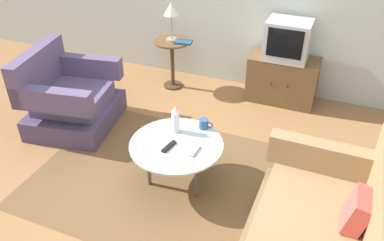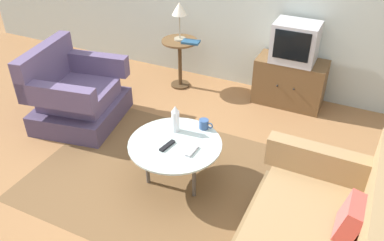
{
  "view_description": "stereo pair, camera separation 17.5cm",
  "coord_description": "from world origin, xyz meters",
  "px_view_note": "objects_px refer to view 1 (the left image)",
  "views": [
    {
      "loc": [
        1.21,
        -2.5,
        2.54
      ],
      "look_at": [
        0.06,
        0.3,
        0.55
      ],
      "focal_mm": 36.91,
      "sensor_mm": 36.0,
      "label": 1
    },
    {
      "loc": [
        1.37,
        -2.42,
        2.54
      ],
      "look_at": [
        0.06,
        0.3,
        0.55
      ],
      "focal_mm": 36.91,
      "sensor_mm": 36.0,
      "label": 2
    }
  ],
  "objects_px": {
    "coffee_table": "(176,147)",
    "tv_remote_dark": "(169,146)",
    "book": "(183,42)",
    "table_lamp": "(171,11)",
    "tv_stand": "(282,80)",
    "vase": "(176,119)",
    "armchair": "(69,100)",
    "television": "(288,40)",
    "tv_remote_silver": "(194,151)",
    "side_table": "(172,54)",
    "mug": "(204,124)"
  },
  "relations": [
    {
      "from": "tv_stand",
      "to": "vase",
      "type": "height_order",
      "value": "vase"
    },
    {
      "from": "tv_remote_dark",
      "to": "book",
      "type": "relative_size",
      "value": 0.78
    },
    {
      "from": "side_table",
      "to": "tv_stand",
      "type": "xyz_separation_m",
      "value": [
        1.41,
        0.18,
        -0.17
      ]
    },
    {
      "from": "tv_remote_dark",
      "to": "book",
      "type": "height_order",
      "value": "book"
    },
    {
      "from": "table_lamp",
      "to": "tv_remote_silver",
      "type": "height_order",
      "value": "table_lamp"
    },
    {
      "from": "side_table",
      "to": "book",
      "type": "relative_size",
      "value": 2.75
    },
    {
      "from": "mug",
      "to": "television",
      "type": "bearing_deg",
      "value": 74.11
    },
    {
      "from": "armchair",
      "to": "television",
      "type": "xyz_separation_m",
      "value": [
        2.11,
        1.41,
        0.5
      ]
    },
    {
      "from": "coffee_table",
      "to": "vase",
      "type": "distance_m",
      "value": 0.25
    },
    {
      "from": "tv_stand",
      "to": "table_lamp",
      "type": "bearing_deg",
      "value": -173.56
    },
    {
      "from": "tv_stand",
      "to": "tv_remote_silver",
      "type": "bearing_deg",
      "value": -101.35
    },
    {
      "from": "coffee_table",
      "to": "table_lamp",
      "type": "height_order",
      "value": "table_lamp"
    },
    {
      "from": "armchair",
      "to": "vase",
      "type": "bearing_deg",
      "value": 68.38
    },
    {
      "from": "tv_remote_dark",
      "to": "book",
      "type": "xyz_separation_m",
      "value": [
        -0.63,
        1.77,
        0.21
      ]
    },
    {
      "from": "table_lamp",
      "to": "vase",
      "type": "xyz_separation_m",
      "value": [
        0.75,
        -1.56,
        -0.44
      ]
    },
    {
      "from": "coffee_table",
      "to": "tv_remote_dark",
      "type": "relative_size",
      "value": 4.56
    },
    {
      "from": "armchair",
      "to": "mug",
      "type": "height_order",
      "value": "armchair"
    },
    {
      "from": "tv_remote_dark",
      "to": "tv_remote_silver",
      "type": "height_order",
      "value": "same"
    },
    {
      "from": "coffee_table",
      "to": "mug",
      "type": "distance_m",
      "value": 0.36
    },
    {
      "from": "side_table",
      "to": "tv_remote_dark",
      "type": "relative_size",
      "value": 3.52
    },
    {
      "from": "tv_stand",
      "to": "vase",
      "type": "xyz_separation_m",
      "value": [
        -0.66,
        -1.72,
        0.29
      ]
    },
    {
      "from": "tv_remote_silver",
      "to": "armchair",
      "type": "bearing_deg",
      "value": -104.04
    },
    {
      "from": "vase",
      "to": "book",
      "type": "distance_m",
      "value": 1.63
    },
    {
      "from": "tv_stand",
      "to": "vase",
      "type": "relative_size",
      "value": 3.1
    },
    {
      "from": "coffee_table",
      "to": "book",
      "type": "relative_size",
      "value": 3.56
    },
    {
      "from": "armchair",
      "to": "tv_remote_dark",
      "type": "height_order",
      "value": "armchair"
    },
    {
      "from": "tv_stand",
      "to": "mug",
      "type": "distance_m",
      "value": 1.64
    },
    {
      "from": "armchair",
      "to": "vase",
      "type": "relative_size",
      "value": 4.1
    },
    {
      "from": "armchair",
      "to": "book",
      "type": "relative_size",
      "value": 4.63
    },
    {
      "from": "tv_stand",
      "to": "mug",
      "type": "xyz_separation_m",
      "value": [
        -0.44,
        -1.57,
        0.2
      ]
    },
    {
      "from": "side_table",
      "to": "tv_stand",
      "type": "relative_size",
      "value": 0.78
    },
    {
      "from": "coffee_table",
      "to": "vase",
      "type": "bearing_deg",
      "value": 115.36
    },
    {
      "from": "book",
      "to": "tv_remote_dark",
      "type": "bearing_deg",
      "value": -79.33
    },
    {
      "from": "coffee_table",
      "to": "television",
      "type": "distance_m",
      "value": 2.0
    },
    {
      "from": "armchair",
      "to": "table_lamp",
      "type": "bearing_deg",
      "value": 141.13
    },
    {
      "from": "side_table",
      "to": "table_lamp",
      "type": "bearing_deg",
      "value": 102.12
    },
    {
      "from": "television",
      "to": "vase",
      "type": "distance_m",
      "value": 1.84
    },
    {
      "from": "vase",
      "to": "tv_remote_dark",
      "type": "xyz_separation_m",
      "value": [
        0.05,
        -0.25,
        -0.12
      ]
    },
    {
      "from": "table_lamp",
      "to": "tv_remote_silver",
      "type": "distance_m",
      "value": 2.13
    },
    {
      "from": "book",
      "to": "table_lamp",
      "type": "bearing_deg",
      "value": 158.95
    },
    {
      "from": "vase",
      "to": "tv_stand",
      "type": "bearing_deg",
      "value": 68.88
    },
    {
      "from": "armchair",
      "to": "coffee_table",
      "type": "height_order",
      "value": "armchair"
    },
    {
      "from": "tv_remote_silver",
      "to": "side_table",
      "type": "bearing_deg",
      "value": -147.41
    },
    {
      "from": "side_table",
      "to": "tv_remote_silver",
      "type": "relative_size",
      "value": 3.92
    },
    {
      "from": "television",
      "to": "tv_remote_silver",
      "type": "bearing_deg",
      "value": -101.44
    },
    {
      "from": "mug",
      "to": "coffee_table",
      "type": "bearing_deg",
      "value": -113.27
    },
    {
      "from": "armchair",
      "to": "television",
      "type": "height_order",
      "value": "television"
    },
    {
      "from": "tv_remote_silver",
      "to": "book",
      "type": "xyz_separation_m",
      "value": [
        -0.85,
        1.74,
        0.21
      ]
    },
    {
      "from": "side_table",
      "to": "book",
      "type": "distance_m",
      "value": 0.26
    },
    {
      "from": "television",
      "to": "tv_remote_silver",
      "type": "xyz_separation_m",
      "value": [
        -0.39,
        -1.92,
        -0.35
      ]
    }
  ]
}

